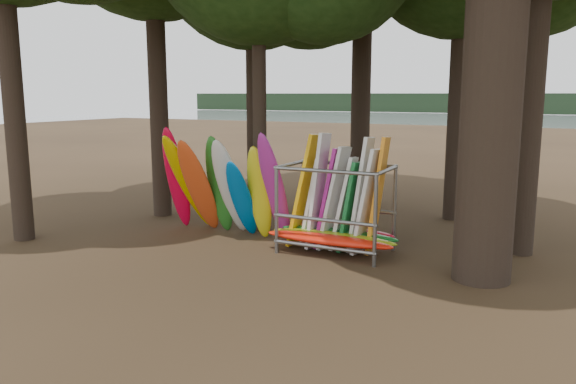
% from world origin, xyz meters
% --- Properties ---
extents(ground, '(120.00, 120.00, 0.00)m').
position_xyz_m(ground, '(0.00, 0.00, 0.00)').
color(ground, '#47331E').
rests_on(ground, ground).
extents(lake, '(160.00, 160.00, 0.00)m').
position_xyz_m(lake, '(0.00, 60.00, 0.00)').
color(lake, gray).
rests_on(lake, ground).
extents(far_shore, '(160.00, 4.00, 4.00)m').
position_xyz_m(far_shore, '(0.00, 110.00, 2.00)').
color(far_shore, black).
rests_on(far_shore, ground).
extents(kayak_row, '(3.90, 2.13, 3.09)m').
position_xyz_m(kayak_row, '(-2.11, 1.62, 1.35)').
color(kayak_row, red).
rests_on(kayak_row, ground).
extents(storage_rack, '(3.23, 1.51, 2.91)m').
position_xyz_m(storage_rack, '(1.28, 1.57, 1.01)').
color(storage_rack, slate).
rests_on(storage_rack, ground).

